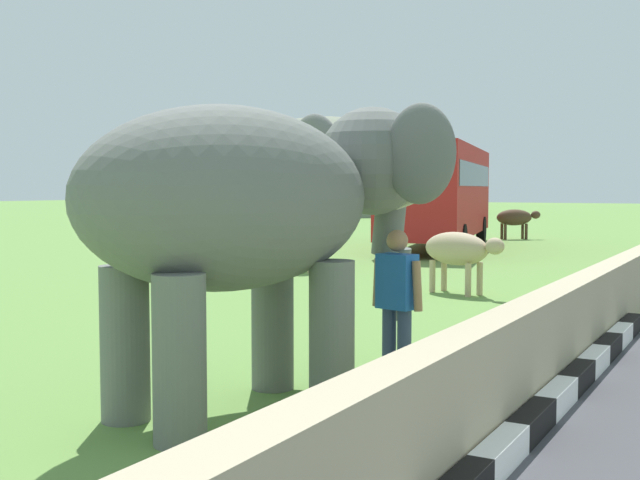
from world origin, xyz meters
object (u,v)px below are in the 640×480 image
at_px(bus_red, 439,188).
at_px(cow_near, 458,250).
at_px(cow_mid, 309,237).
at_px(person_handler, 397,299).
at_px(cow_far, 515,218).
at_px(elephant, 262,204).

relative_size(bus_red, cow_near, 5.38).
bearing_deg(bus_red, cow_mid, 179.30).
distance_m(person_handler, cow_near, 7.49).
relative_size(person_handler, cow_mid, 0.86).
height_order(bus_red, cow_far, bus_red).
distance_m(person_handler, cow_mid, 11.67).
distance_m(elephant, person_handler, 1.88).
height_order(elephant, person_handler, elephant).
height_order(elephant, cow_far, elephant).
height_order(cow_near, cow_mid, same).
height_order(bus_red, cow_mid, bus_red).
relative_size(elephant, cow_near, 2.13).
height_order(person_handler, cow_far, person_handler).
relative_size(elephant, cow_far, 2.36).
distance_m(cow_near, cow_far, 17.51).
distance_m(cow_near, cow_mid, 5.31).
bearing_deg(cow_near, cow_mid, 64.23).
height_order(cow_near, cow_far, same).
relative_size(bus_red, cow_mid, 5.35).
bearing_deg(elephant, cow_near, 7.50).
bearing_deg(elephant, bus_red, 16.43).
xyz_separation_m(bus_red, cow_far, (6.04, -0.98, -1.21)).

